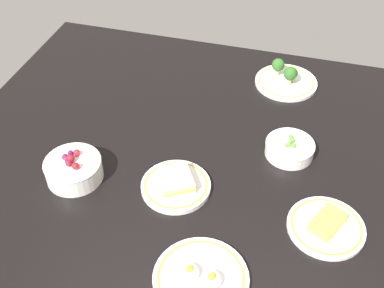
% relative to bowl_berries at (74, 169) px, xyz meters
% --- Properties ---
extents(dining_table, '(1.34, 1.13, 0.04)m').
position_rel_bowl_berries_xyz_m(dining_table, '(0.27, 0.18, -0.05)').
color(dining_table, black).
rests_on(dining_table, ground).
extents(bowl_berries, '(0.15, 0.15, 0.07)m').
position_rel_bowl_berries_xyz_m(bowl_berries, '(0.00, 0.00, 0.00)').
color(bowl_berries, white).
rests_on(bowl_berries, dining_table).
extents(bowl_peas, '(0.13, 0.13, 0.05)m').
position_rel_bowl_berries_xyz_m(bowl_peas, '(0.53, 0.24, -0.01)').
color(bowl_peas, white).
rests_on(bowl_peas, dining_table).
extents(plate_sandwich, '(0.18, 0.18, 0.05)m').
position_rel_bowl_berries_xyz_m(plate_sandwich, '(0.26, 0.03, -0.02)').
color(plate_sandwich, white).
rests_on(plate_sandwich, dining_table).
extents(plate_cheese, '(0.18, 0.18, 0.04)m').
position_rel_bowl_berries_xyz_m(plate_cheese, '(0.64, 0.01, -0.02)').
color(plate_cheese, white).
rests_on(plate_cheese, dining_table).
extents(plate_broccoli, '(0.20, 0.20, 0.07)m').
position_rel_bowl_berries_xyz_m(plate_broccoli, '(0.47, 0.57, -0.01)').
color(plate_broccoli, white).
rests_on(plate_broccoli, dining_table).
extents(plate_eggs, '(0.21, 0.21, 0.04)m').
position_rel_bowl_berries_xyz_m(plate_eggs, '(0.40, -0.21, -0.02)').
color(plate_eggs, white).
rests_on(plate_eggs, dining_table).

